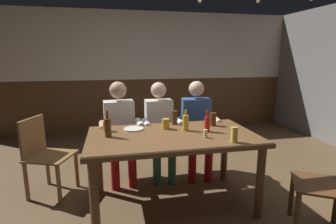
# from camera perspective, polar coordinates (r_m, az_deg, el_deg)

# --- Properties ---
(ground_plane) EXTENTS (7.69, 7.69, 0.00)m
(ground_plane) POSITION_cam_1_polar(r_m,az_deg,el_deg) (3.08, 0.30, -17.94)
(ground_plane) COLOR brown
(back_wall_upper) EXTENTS (6.41, 0.12, 1.35)m
(back_wall_upper) POSITION_cam_1_polar(r_m,az_deg,el_deg) (5.50, -6.37, 14.18)
(back_wall_upper) COLOR silver
(back_wall_wainscot) EXTENTS (6.41, 0.12, 1.08)m
(back_wall_wainscot) POSITION_cam_1_polar(r_m,az_deg,el_deg) (5.59, -6.08, 1.66)
(back_wall_wainscot) COLOR brown
(back_wall_wainscot) RESTS_ON ground_plane
(dining_table) EXTENTS (1.68, 0.97, 0.77)m
(dining_table) POSITION_cam_1_polar(r_m,az_deg,el_deg) (2.67, 1.00, -7.10)
(dining_table) COLOR brown
(dining_table) RESTS_ON ground_plane
(person_0) EXTENTS (0.52, 0.53, 1.24)m
(person_0) POSITION_cam_1_polar(r_m,az_deg,el_deg) (3.29, -10.43, -3.30)
(person_0) COLOR silver
(person_0) RESTS_ON ground_plane
(person_1) EXTENTS (0.49, 0.49, 1.22)m
(person_1) POSITION_cam_1_polar(r_m,az_deg,el_deg) (3.33, -1.76, -3.18)
(person_1) COLOR silver
(person_1) RESTS_ON ground_plane
(person_2) EXTENTS (0.54, 0.57, 1.22)m
(person_2) POSITION_cam_1_polar(r_m,az_deg,el_deg) (3.45, 6.32, -2.64)
(person_2) COLOR #2D4C84
(person_2) RESTS_ON ground_plane
(chair_empty_near_right) EXTENTS (0.57, 0.57, 0.88)m
(chair_empty_near_right) POSITION_cam_1_polar(r_m,az_deg,el_deg) (3.26, -25.45, -8.20)
(chair_empty_near_right) COLOR brown
(chair_empty_near_right) RESTS_ON ground_plane
(chair_empty_near_left) EXTENTS (0.60, 0.60, 0.88)m
(chair_empty_near_left) POSITION_cam_1_polar(r_m,az_deg,el_deg) (2.71, 32.15, -13.05)
(chair_empty_near_left) COLOR brown
(chair_empty_near_left) RESTS_ON ground_plane
(table_candle) EXTENTS (0.04, 0.04, 0.08)m
(table_candle) POSITION_cam_1_polar(r_m,az_deg,el_deg) (2.56, 8.18, -4.69)
(table_candle) COLOR #F9E08C
(table_candle) RESTS_ON dining_table
(plate_0) EXTENTS (0.21, 0.21, 0.01)m
(plate_0) POSITION_cam_1_polar(r_m,az_deg,el_deg) (2.84, -7.52, -3.67)
(plate_0) COLOR white
(plate_0) RESTS_ON dining_table
(bottle_0) EXTENTS (0.06, 0.06, 0.23)m
(bottle_0) POSITION_cam_1_polar(r_m,az_deg,el_deg) (2.75, 8.56, -2.48)
(bottle_0) COLOR red
(bottle_0) RESTS_ON dining_table
(bottle_1) EXTENTS (0.07, 0.07, 0.22)m
(bottle_1) POSITION_cam_1_polar(r_m,az_deg,el_deg) (2.77, 3.87, -2.29)
(bottle_1) COLOR gold
(bottle_1) RESTS_ON dining_table
(bottle_2) EXTENTS (0.07, 0.07, 0.26)m
(bottle_2) POSITION_cam_1_polar(r_m,az_deg,el_deg) (2.61, -13.00, -3.25)
(bottle_2) COLOR #593314
(bottle_2) RESTS_ON dining_table
(pint_glass_0) EXTENTS (0.06, 0.06, 0.16)m
(pint_glass_0) POSITION_cam_1_polar(r_m,az_deg,el_deg) (3.02, 1.44, -1.22)
(pint_glass_0) COLOR #4C2D19
(pint_glass_0) RESTS_ON dining_table
(pint_glass_1) EXTENTS (0.08, 0.08, 0.11)m
(pint_glass_1) POSITION_cam_1_polar(r_m,az_deg,el_deg) (2.83, -0.49, -2.60)
(pint_glass_1) COLOR gold
(pint_glass_1) RESTS_ON dining_table
(pint_glass_2) EXTENTS (0.07, 0.07, 0.11)m
(pint_glass_2) POSITION_cam_1_polar(r_m,az_deg,el_deg) (2.83, -13.31, -2.97)
(pint_glass_2) COLOR gold
(pint_glass_2) RESTS_ON dining_table
(pint_glass_3) EXTENTS (0.07, 0.07, 0.15)m
(pint_glass_3) POSITION_cam_1_polar(r_m,az_deg,el_deg) (3.00, 9.81, -1.56)
(pint_glass_3) COLOR #4C2D19
(pint_glass_3) RESTS_ON dining_table
(pint_glass_4) EXTENTS (0.06, 0.06, 0.14)m
(pint_glass_4) POSITION_cam_1_polar(r_m,az_deg,el_deg) (2.46, 14.27, -4.85)
(pint_glass_4) COLOR #E5C64C
(pint_glass_4) RESTS_ON dining_table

